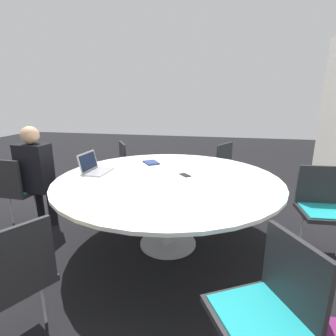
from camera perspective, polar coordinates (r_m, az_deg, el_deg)
ground_plane at (r=2.94m, az=-0.00°, el=-16.11°), size 16.00×16.00×0.00m
conference_table at (r=2.65m, az=-0.00°, el=-3.66°), size 2.23×2.23×0.75m
chair_0 at (r=3.53m, az=-30.31°, el=-3.49°), size 0.44×0.46×0.87m
chair_1 at (r=1.89m, az=-31.10°, el=-19.35°), size 0.59×0.58×0.87m
chair_2 at (r=1.56m, az=21.17°, el=-26.00°), size 0.59×0.58×0.87m
chair_3 at (r=2.99m, az=30.55°, el=-6.66°), size 0.45×0.47×0.87m
chair_4 at (r=3.95m, az=13.68°, el=0.03°), size 0.59×0.58×0.87m
chair_5 at (r=4.08m, az=-8.00°, el=0.81°), size 0.59×0.59×0.87m
person_0 at (r=3.38m, az=-26.84°, el=-0.40°), size 0.27×0.37×1.22m
laptop at (r=2.91m, az=-15.88°, el=0.11°), size 0.34×0.26×0.21m
spiral_notebook at (r=3.20m, az=-3.70°, el=1.19°), size 0.26×0.24×0.02m
cell_phone at (r=2.71m, az=3.73°, el=-1.55°), size 0.15×0.14×0.01m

